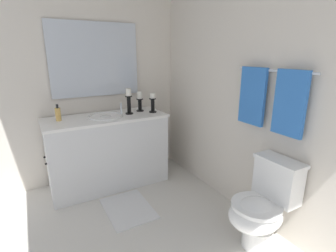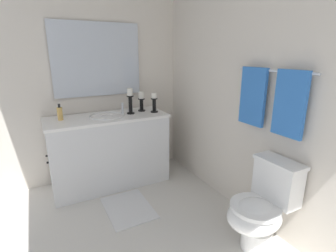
{
  "view_description": "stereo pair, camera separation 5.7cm",
  "coord_description": "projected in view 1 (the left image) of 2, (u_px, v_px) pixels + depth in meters",
  "views": [
    {
      "loc": [
        1.56,
        -0.66,
        1.56
      ],
      "look_at": [
        -0.45,
        0.47,
        0.89
      ],
      "focal_mm": 27.02,
      "sensor_mm": 36.0,
      "label": 1
    },
    {
      "loc": [
        1.59,
        -0.61,
        1.56
      ],
      "look_at": [
        -0.45,
        0.47,
        0.89
      ],
      "focal_mm": 27.02,
      "sensor_mm": 36.0,
      "label": 2
    }
  ],
  "objects": [
    {
      "name": "wall_back",
      "position": [
        259.0,
        91.0,
        2.25
      ],
      "size": [
        3.14,
        0.04,
        2.45
      ],
      "primitive_type": "cube",
      "color": "silver",
      "rests_on": "ground"
    },
    {
      "name": "wall_left",
      "position": [
        88.0,
        82.0,
        3.02
      ],
      "size": [
        0.04,
        2.29,
        2.45
      ],
      "primitive_type": "cube",
      "color": "silver",
      "rests_on": "ground"
    },
    {
      "name": "vanity_cabinet",
      "position": [
        108.0,
        151.0,
        3.02
      ],
      "size": [
        0.58,
        1.38,
        0.85
      ],
      "color": "silver",
      "rests_on": "ground"
    },
    {
      "name": "sink_basin",
      "position": [
        106.0,
        120.0,
        2.91
      ],
      "size": [
        0.4,
        0.4,
        0.24
      ],
      "color": "white",
      "rests_on": "vanity_cabinet"
    },
    {
      "name": "mirror",
      "position": [
        95.0,
        60.0,
        2.96
      ],
      "size": [
        0.02,
        1.03,
        0.85
      ],
      "primitive_type": "cube",
      "color": "silver"
    },
    {
      "name": "candle_holder_tall",
      "position": [
        153.0,
        102.0,
        3.07
      ],
      "size": [
        0.09,
        0.09,
        0.24
      ],
      "color": "black",
      "rests_on": "vanity_cabinet"
    },
    {
      "name": "candle_holder_short",
      "position": [
        140.0,
        101.0,
        3.13
      ],
      "size": [
        0.09,
        0.09,
        0.24
      ],
      "color": "black",
      "rests_on": "vanity_cabinet"
    },
    {
      "name": "candle_holder_mid",
      "position": [
        129.0,
        100.0,
        2.98
      ],
      "size": [
        0.09,
        0.09,
        0.3
      ],
      "color": "black",
      "rests_on": "vanity_cabinet"
    },
    {
      "name": "soap_bottle",
      "position": [
        58.0,
        114.0,
        2.69
      ],
      "size": [
        0.06,
        0.06,
        0.18
      ],
      "color": "#E5B259",
      "rests_on": "vanity_cabinet"
    },
    {
      "name": "toilet",
      "position": [
        262.0,
        207.0,
        2.03
      ],
      "size": [
        0.39,
        0.54,
        0.75
      ],
      "color": "white",
      "rests_on": "ground"
    },
    {
      "name": "towel_bar",
      "position": [
        274.0,
        71.0,
        2.01
      ],
      "size": [
        0.74,
        0.02,
        0.02
      ],
      "primitive_type": "cylinder",
      "rotation": [
        0.0,
        1.57,
        0.0
      ],
      "color": "silver"
    },
    {
      "name": "towel_near_vanity",
      "position": [
        252.0,
        96.0,
        2.22
      ],
      "size": [
        0.27,
        0.03,
        0.5
      ],
      "primitive_type": "cube",
      "color": "blue",
      "rests_on": "towel_bar"
    },
    {
      "name": "towel_center",
      "position": [
        290.0,
        104.0,
        1.91
      ],
      "size": [
        0.26,
        0.03,
        0.51
      ],
      "primitive_type": "cube",
      "color": "blue",
      "rests_on": "towel_bar"
    },
    {
      "name": "bath_mat",
      "position": [
        128.0,
        209.0,
        2.61
      ],
      "size": [
        0.6,
        0.44,
        0.02
      ],
      "primitive_type": "cube",
      "color": "silver",
      "rests_on": "ground"
    }
  ]
}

